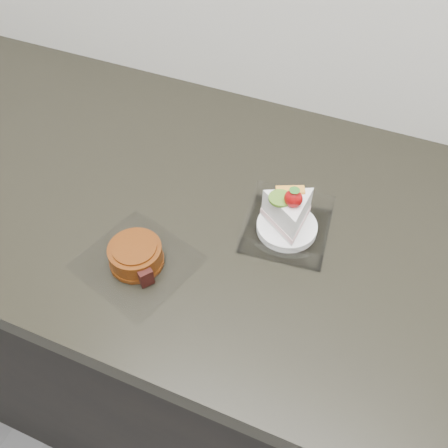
{
  "coord_description": "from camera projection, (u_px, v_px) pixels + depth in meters",
  "views": [
    {
      "loc": [
        0.11,
        1.16,
        1.51
      ],
      "look_at": [
        -0.08,
        1.62,
        0.94
      ],
      "focal_mm": 40.0,
      "sensor_mm": 36.0,
      "label": 1
    }
  ],
  "objects": [
    {
      "name": "cake_tray",
      "position": [
        288.0,
        220.0,
        0.78
      ],
      "size": [
        0.14,
        0.14,
        0.1
      ],
      "rotation": [
        0.0,
        0.0,
        0.11
      ],
      "color": "white",
      "rests_on": "counter"
    },
    {
      "name": "mooncake_wrap",
      "position": [
        136.0,
        257.0,
        0.75
      ],
      "size": [
        0.2,
        0.19,
        0.04
      ],
      "rotation": [
        0.0,
        0.0,
        -0.11
      ],
      "color": "white",
      "rests_on": "counter"
    },
    {
      "name": "counter",
      "position": [
        269.0,
        353.0,
        1.15
      ],
      "size": [
        2.04,
        0.64,
        0.9
      ],
      "color": "black",
      "rests_on": "ground"
    }
  ]
}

